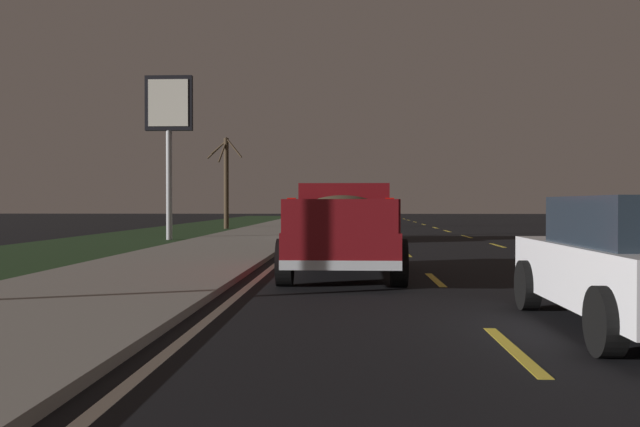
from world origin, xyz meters
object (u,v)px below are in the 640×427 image
object	(u,v)px
pickup_truck	(344,227)
bare_tree_far	(226,179)
sedan_silver	(344,221)
gas_price_sign	(169,117)

from	to	relation	value
pickup_truck	bare_tree_far	xyz separation A→B (m)	(26.51, 7.06, 1.88)
sedan_silver	bare_tree_far	distance (m)	14.74
pickup_truck	gas_price_sign	bearing A→B (deg)	27.15
sedan_silver	bare_tree_far	xyz separation A→B (m)	(12.83, 6.95, 2.08)
bare_tree_far	pickup_truck	bearing A→B (deg)	-165.10
bare_tree_far	sedan_silver	bearing A→B (deg)	-151.56
pickup_truck	sedan_silver	xyz separation A→B (m)	(13.68, 0.10, -0.20)
pickup_truck	sedan_silver	distance (m)	13.68
gas_price_sign	bare_tree_far	distance (m)	12.78
pickup_truck	sedan_silver	bearing A→B (deg)	0.44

